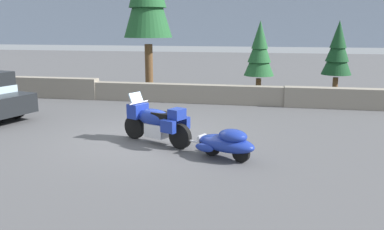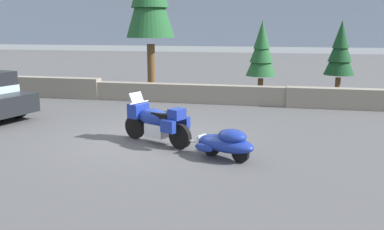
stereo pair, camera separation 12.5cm
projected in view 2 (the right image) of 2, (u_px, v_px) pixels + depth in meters
ground_plane at (145, 139)px, 11.41m from camera, size 80.00×80.00×0.00m
stone_guard_wall at (182, 93)px, 16.88m from camera, size 24.00×0.58×0.91m
distant_ridgeline at (264, 7)px, 101.24m from camera, size 240.00×80.00×16.00m
touring_motorcycle at (156, 121)px, 10.87m from camera, size 2.15×1.32×1.33m
car_shaped_trailer at (226, 143)px, 9.59m from camera, size 2.14×1.28×0.76m
pine_tree_secondary at (340, 51)px, 16.99m from camera, size 1.26×1.26×3.40m
pine_tree_far_right at (262, 51)px, 16.73m from camera, size 1.26×1.26×3.39m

